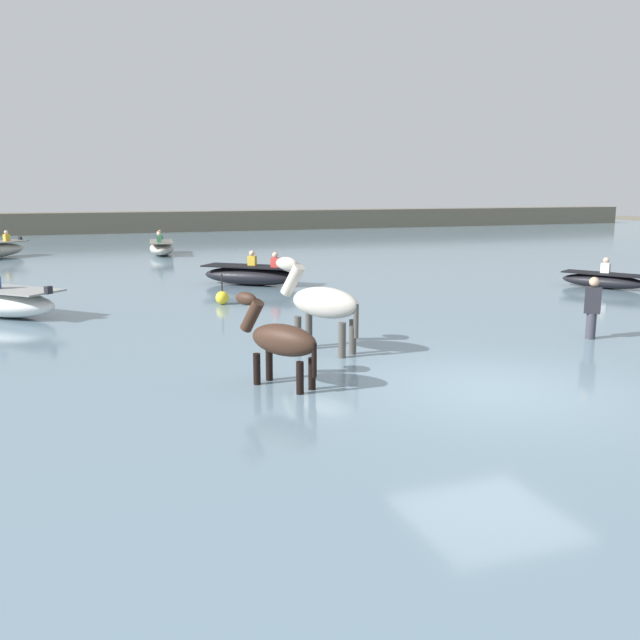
{
  "coord_description": "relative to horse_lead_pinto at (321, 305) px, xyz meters",
  "views": [
    {
      "loc": [
        -5.98,
        -8.67,
        3.41
      ],
      "look_at": [
        -1.48,
        3.81,
        0.84
      ],
      "focal_mm": 38.26,
      "sensor_mm": 36.0,
      "label": 1
    }
  ],
  "objects": [
    {
      "name": "boat_distant_west",
      "position": [
        0.99,
        9.37,
        -0.58
      ],
      "size": [
        3.2,
        2.86,
        1.1
      ],
      "color": "black",
      "rests_on": "water_surface"
    },
    {
      "name": "boat_near_starboard",
      "position": [
        11.18,
        4.92,
        -0.66
      ],
      "size": [
        1.98,
        2.6,
        0.95
      ],
      "color": "black",
      "rests_on": "water_surface"
    },
    {
      "name": "horse_trailing_dark_bay",
      "position": [
        -1.4,
        -1.98,
        -0.19
      ],
      "size": [
        1.14,
        1.52,
        1.78
      ],
      "color": "#382319",
      "rests_on": "ground"
    },
    {
      "name": "horse_lead_pinto",
      "position": [
        0.0,
        0.0,
        0.0
      ],
      "size": [
        1.37,
        1.78,
        2.1
      ],
      "color": "beige",
      "rests_on": "ground"
    },
    {
      "name": "channel_buoy",
      "position": [
        -0.67,
        5.96,
        -0.72
      ],
      "size": [
        0.36,
        0.36,
        0.82
      ],
      "color": "yellow",
      "rests_on": "water_surface"
    },
    {
      "name": "far_shoreline",
      "position": [
        1.65,
        38.41,
        -0.35
      ],
      "size": [
        80.0,
        2.4,
        1.78
      ],
      "primitive_type": "cube",
      "color": "#605B4C",
      "rests_on": "ground"
    },
    {
      "name": "person_wading_mid",
      "position": [
        5.63,
        -0.84,
        -0.38
      ],
      "size": [
        0.37,
        0.36,
        1.63
      ],
      "color": "#383842",
      "rests_on": "ground"
    },
    {
      "name": "water_surface",
      "position": [
        1.65,
        6.74,
        -1.07
      ],
      "size": [
        90.0,
        90.0,
        0.34
      ],
      "primitive_type": "cube",
      "color": "slate",
      "rests_on": "ground"
    },
    {
      "name": "ground_plane",
      "position": [
        1.65,
        -3.26,
        -1.24
      ],
      "size": [
        120.0,
        120.0,
        0.0
      ],
      "primitive_type": "plane",
      "color": "#666051"
    },
    {
      "name": "boat_distant_east",
      "position": [
        -6.13,
        6.12,
        -0.55
      ],
      "size": [
        3.26,
        3.23,
        1.17
      ],
      "color": "silver",
      "rests_on": "water_surface"
    },
    {
      "name": "boat_mid_outer",
      "position": [
        -0.47,
        20.7,
        -0.57
      ],
      "size": [
        1.44,
        3.22,
        1.12
      ],
      "color": "#B2AD9E",
      "rests_on": "water_surface"
    }
  ]
}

